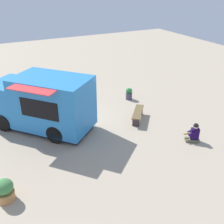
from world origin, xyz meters
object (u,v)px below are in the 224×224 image
object	(u,v)px
plaza_bench	(138,113)
person_customer	(194,134)
planter_flowering_near	(129,94)
planter_flowering_far	(5,190)
food_truck	(42,104)

from	to	relation	value
plaza_bench	person_customer	bearing A→B (deg)	22.06
planter_flowering_near	planter_flowering_far	bearing A→B (deg)	-55.87
planter_flowering_far	food_truck	bearing A→B (deg)	150.38
food_truck	planter_flowering_near	bearing A→B (deg)	101.40
food_truck	planter_flowering_near	world-z (taller)	food_truck
food_truck	person_customer	bearing A→B (deg)	52.99
person_customer	plaza_bench	world-z (taller)	person_customer
person_customer	plaza_bench	distance (m)	3.00
person_customer	planter_flowering_near	size ratio (longest dim) A/B	1.28
planter_flowering_near	food_truck	bearing A→B (deg)	-78.60
food_truck	planter_flowering_far	bearing A→B (deg)	-29.62
planter_flowering_near	planter_flowering_far	xyz separation A→B (m)	(5.14, -7.58, 0.04)
planter_flowering_near	plaza_bench	xyz separation A→B (m)	(2.42, -0.89, 0.00)
planter_flowering_far	plaza_bench	xyz separation A→B (m)	(-2.72, 6.69, -0.04)
food_truck	person_customer	size ratio (longest dim) A/B	5.61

